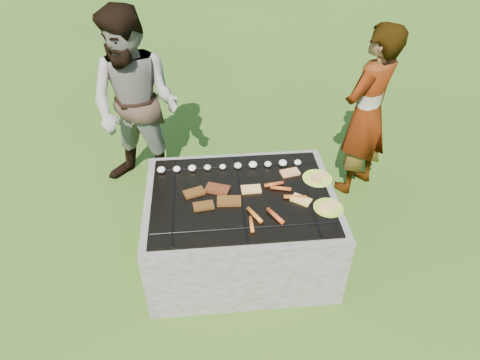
% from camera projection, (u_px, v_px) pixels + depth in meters
% --- Properties ---
extents(lawn, '(60.00, 60.00, 0.00)m').
position_uv_depth(lawn, '(241.00, 255.00, 3.28)').
color(lawn, '#284C13').
rests_on(lawn, ground).
extents(fire_pit, '(1.30, 1.00, 0.62)m').
position_uv_depth(fire_pit, '(241.00, 229.00, 3.10)').
color(fire_pit, gray).
rests_on(fire_pit, ground).
extents(mushrooms, '(1.06, 0.06, 0.04)m').
position_uv_depth(mushrooms, '(230.00, 166.00, 3.12)').
color(mushrooms, beige).
rests_on(mushrooms, fire_pit).
extents(pork_slabs, '(0.39, 0.28, 0.02)m').
position_uv_depth(pork_slabs, '(214.00, 196.00, 2.87)').
color(pork_slabs, brown).
rests_on(pork_slabs, fire_pit).
extents(sausages, '(0.41, 0.47, 0.03)m').
position_uv_depth(sausages, '(273.00, 204.00, 2.80)').
color(sausages, '#B8591E').
rests_on(sausages, fire_pit).
extents(bread_on_grate, '(0.46, 0.42, 0.02)m').
position_uv_depth(bread_on_grate, '(280.00, 186.00, 2.95)').
color(bread_on_grate, '#F3C87C').
rests_on(bread_on_grate, fire_pit).
extents(plate_far, '(0.26, 0.26, 0.03)m').
position_uv_depth(plate_far, '(317.00, 178.00, 3.04)').
color(plate_far, '#F3F93B').
rests_on(plate_far, fire_pit).
extents(plate_near, '(0.20, 0.20, 0.03)m').
position_uv_depth(plate_near, '(328.00, 208.00, 2.80)').
color(plate_near, yellow).
rests_on(plate_near, fire_pit).
extents(cook, '(0.65, 0.61, 1.49)m').
position_uv_depth(cook, '(367.00, 114.00, 3.49)').
color(cook, gray).
rests_on(cook, ground).
extents(bystander, '(0.94, 0.85, 1.59)m').
position_uv_depth(bystander, '(136.00, 107.00, 3.48)').
color(bystander, '#A8978C').
rests_on(bystander, ground).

